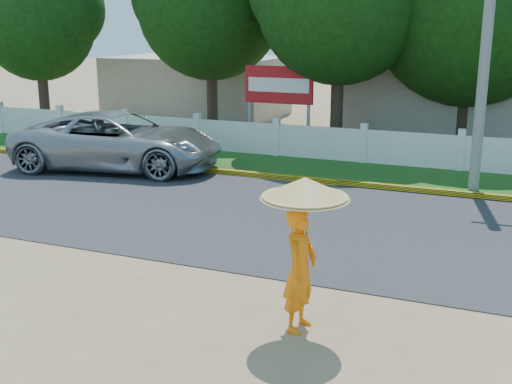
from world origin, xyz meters
TOP-DOWN VIEW (x-y plane):
  - ground at (0.00, 0.00)m, footprint 120.00×120.00m
  - road at (0.00, 4.50)m, footprint 60.00×7.00m
  - grass_verge at (0.00, 9.75)m, footprint 60.00×3.50m
  - curb at (0.00, 8.05)m, footprint 40.00×0.18m
  - fence at (0.00, 11.20)m, footprint 40.00×0.10m
  - building_near at (3.00, 18.00)m, footprint 10.00×6.00m
  - building_far at (-10.00, 19.00)m, footprint 8.00×5.00m
  - utility_pole at (3.57, 8.92)m, footprint 0.28×0.28m
  - vehicle at (-6.84, 7.49)m, footprint 6.80×4.05m
  - monk_with_parasol at (1.78, -0.59)m, footprint 1.29×1.29m
  - billboard at (-3.33, 12.30)m, footprint 2.50×0.13m
  - tree_row at (-1.22, 14.25)m, footprint 28.93×8.38m

SIDE VIEW (x-z plane):
  - ground at x=0.00m, z-range 0.00..0.00m
  - road at x=0.00m, z-range 0.00..0.02m
  - grass_verge at x=0.00m, z-range 0.00..0.03m
  - curb at x=0.00m, z-range 0.00..0.16m
  - fence at x=0.00m, z-range 0.00..1.10m
  - vehicle at x=-6.84m, z-range 0.00..1.77m
  - building_far at x=-10.00m, z-range 0.00..2.80m
  - monk_with_parasol at x=1.78m, z-range 0.35..2.69m
  - building_near at x=3.00m, z-range 0.00..3.20m
  - billboard at x=-3.33m, z-range 0.67..3.62m
  - utility_pole at x=3.57m, z-range 0.00..7.23m
  - tree_row at x=-1.22m, z-range 0.68..9.15m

